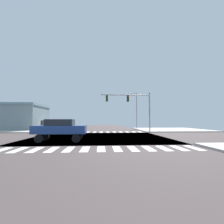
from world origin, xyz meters
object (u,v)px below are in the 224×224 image
traffic_signal_mast (130,102)px  sedan_farside_1 (60,128)px  street_lamp (135,107)px  bank_building (11,117)px

traffic_signal_mast → sedan_farside_1: 14.19m
street_lamp → bank_building: 24.67m
traffic_signal_mast → bank_building: size_ratio=0.58×
traffic_signal_mast → street_lamp: street_lamp is taller
street_lamp → bank_building: size_ratio=0.56×
sedan_farside_1 → street_lamp: bearing=-28.5°
street_lamp → sedan_farside_1: size_ratio=1.77×
traffic_signal_mast → street_lamp: bearing=72.8°
traffic_signal_mast → street_lamp: (2.63, 8.51, -0.03)m
traffic_signal_mast → street_lamp: 8.90m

